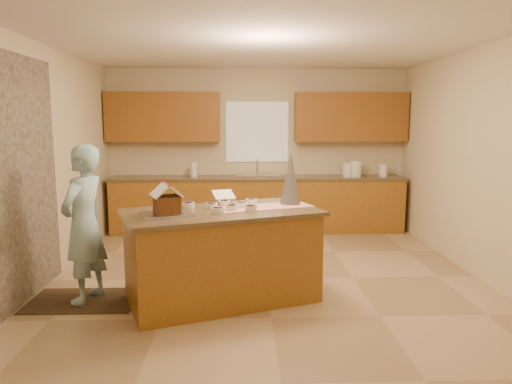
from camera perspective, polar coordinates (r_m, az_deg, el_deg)
The scene contains 28 objects.
floor at distance 5.70m, azimuth 1.09°, elevation -10.28°, with size 5.50×5.50×0.00m, color tan.
ceiling at distance 5.47m, azimuth 1.17°, elevation 17.59°, with size 5.50×5.50×0.00m, color silver.
wall_back at distance 8.16m, azimuth 0.13°, elevation 5.09°, with size 5.50×5.50×0.00m, color beige.
wall_front at distance 2.70m, azimuth 4.14°, elevation -1.90°, with size 5.50×5.50×0.00m, color beige.
wall_left at distance 5.85m, azimuth -24.17°, elevation 2.99°, with size 5.50×5.50×0.00m, color beige.
wall_right at distance 6.09m, azimuth 25.39°, elevation 3.10°, with size 5.50×5.50×0.00m, color beige.
stone_accent at distance 5.12m, azimuth -27.26°, elevation 0.98°, with size 2.50×2.50×0.00m, color gray.
window_curtain at distance 8.12m, azimuth 0.13°, elevation 7.19°, with size 1.05×0.03×1.00m, color white.
back_counter_base at distance 7.97m, azimuth 0.20°, elevation -1.59°, with size 4.80×0.60×0.88m, color #9C5A20.
back_counter_top at distance 7.90m, azimuth 0.20°, elevation 1.70°, with size 4.85×0.63×0.04m, color brown.
upper_cabinet_left at distance 8.06m, azimuth -11.04°, elevation 8.80°, with size 1.85×0.35×0.80m, color brown.
upper_cabinet_right at distance 8.17m, azimuth 11.23°, elevation 8.79°, with size 1.85×0.35×0.80m, color brown.
sink at distance 7.90m, azimuth 0.20°, elevation 1.63°, with size 0.70×0.45×0.12m, color silver.
faucet at distance 8.06m, azimuth 0.15°, elevation 2.98°, with size 0.03×0.03×0.28m, color silver.
island_base at distance 4.94m, azimuth -4.09°, elevation -7.81°, with size 1.84×0.92×0.90m, color #9C5A20.
island_top at distance 4.83m, azimuth -4.15°, elevation -2.44°, with size 1.92×1.00×0.04m, color brown.
table_runner at distance 4.98m, azimuth 0.89°, elevation -1.80°, with size 1.02×0.37×0.01m, color red.
baking_tray at distance 4.63m, azimuth -10.59°, elevation -2.62°, with size 0.47×0.35×0.03m, color silver.
cookbook at distance 5.22m, azimuth -3.90°, elevation -0.36°, with size 0.23×0.02×0.18m, color white.
tinsel_tree at distance 5.13m, azimuth 4.14°, elevation 1.62°, with size 0.23×0.23×0.56m, color #A5A6B0.
rug at distance 5.34m, azimuth -19.94°, elevation -12.08°, with size 1.08×0.71×0.01m, color black.
boy at distance 5.10m, azimuth -19.87°, elevation -3.62°, with size 0.58×0.38×1.59m, color #9BCADC.
canister_a at distance 8.08m, azimuth 10.90°, elevation 2.63°, with size 0.16×0.16×0.22m, color white.
canister_b at distance 8.11m, azimuth 11.85°, elevation 2.76°, with size 0.18×0.18×0.26m, color white.
canister_c at distance 8.24m, azimuth 15.00°, elevation 2.53°, with size 0.14×0.14×0.20m, color white.
paper_towel at distance 7.92m, azimuth -7.47°, elevation 2.66°, with size 0.11×0.11×0.24m, color white.
gingerbread_house at distance 4.61m, azimuth -10.63°, elevation -1.15°, with size 0.36×0.37×0.29m.
candy_bowls at distance 4.93m, azimuth -3.45°, elevation -1.64°, with size 0.78×0.64×0.06m.
Camera 1 is at (-0.28, -5.39, 1.84)m, focal length 33.46 mm.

